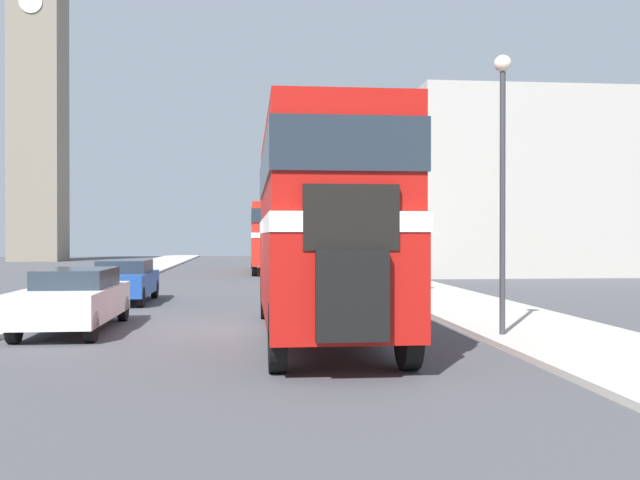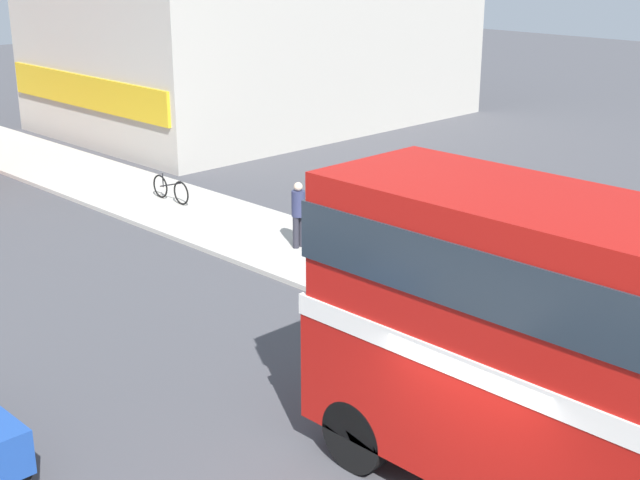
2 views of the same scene
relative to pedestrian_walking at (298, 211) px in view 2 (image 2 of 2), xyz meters
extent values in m
cube|color=#B2140F|center=(-5.05, -11.44, 0.32)|extent=(2.42, 9.43, 1.71)
cylinder|color=black|center=(-6.12, -7.74, -0.51)|extent=(0.28, 1.14, 1.14)
cylinder|color=black|center=(-3.98, -7.74, -0.51)|extent=(0.28, 1.14, 1.14)
cylinder|color=black|center=(-9.86, -4.49, -0.76)|extent=(0.20, 0.64, 0.64)
cylinder|color=#282833|center=(-0.09, 0.00, -0.55)|extent=(0.15, 0.15, 0.82)
cylinder|color=#282833|center=(0.09, 0.00, -0.55)|extent=(0.15, 0.15, 0.82)
cylinder|color=navy|center=(0.00, 0.00, 0.19)|extent=(0.34, 0.34, 0.65)
sphere|color=beige|center=(0.00, 0.00, 0.63)|extent=(0.22, 0.22, 0.22)
torus|color=black|center=(0.16, 5.20, -0.60)|extent=(0.05, 0.71, 0.71)
torus|color=black|center=(0.16, 6.25, -0.60)|extent=(0.05, 0.71, 0.71)
cylinder|color=black|center=(0.16, 5.73, -0.46)|extent=(0.04, 1.06, 0.34)
cylinder|color=black|center=(0.16, 6.10, -0.39)|extent=(0.04, 0.04, 0.43)
cube|color=#B2ADA3|center=(10.80, 13.92, 3.93)|extent=(16.92, 11.10, 10.02)
cube|color=gold|center=(2.28, 13.92, 1.13)|extent=(0.12, 10.55, 1.20)
camera|label=1|loc=(-6.56, -26.65, 1.11)|focal=40.00mm
camera|label=2|loc=(-14.57, -15.59, 6.41)|focal=50.00mm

